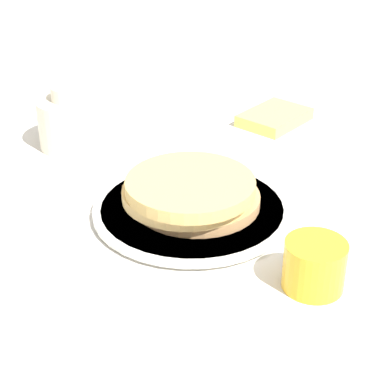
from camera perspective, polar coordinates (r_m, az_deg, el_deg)
name	(u,v)px	position (r m, az deg, el deg)	size (l,w,h in m)	color
ground_plane	(175,216)	(0.84, -1.50, -2.14)	(4.00, 4.00, 0.00)	silver
plate	(192,209)	(0.84, 0.00, -1.55)	(0.26, 0.26, 0.01)	silver
pancake_stack	(192,192)	(0.82, -0.04, 0.02)	(0.18, 0.18, 0.04)	tan
juice_glass	(314,265)	(0.71, 10.82, -6.41)	(0.07, 0.07, 0.06)	yellow
cream_jug	(73,120)	(1.03, -10.51, 6.30)	(0.11, 0.11, 0.10)	beige
napkin	(274,117)	(1.12, 7.34, 6.60)	(0.14, 0.13, 0.02)	#E5D166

